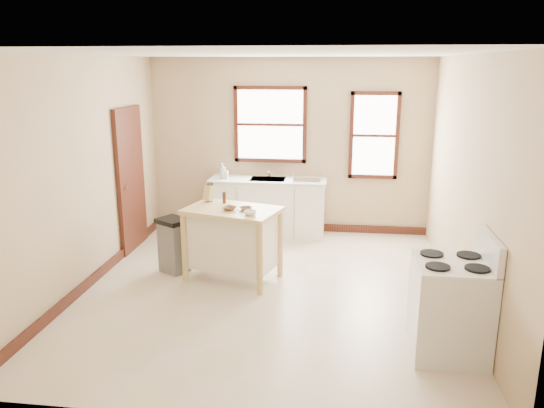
{
  "coord_description": "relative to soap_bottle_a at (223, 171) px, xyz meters",
  "views": [
    {
      "loc": [
        0.82,
        -5.98,
        2.68
      ],
      "look_at": [
        -0.0,
        0.4,
        0.99
      ],
      "focal_mm": 35.0,
      "sensor_mm": 36.0,
      "label": 1
    }
  ],
  "objects": [
    {
      "name": "floor",
      "position": [
        1.02,
        -2.14,
        -1.04
      ],
      "size": [
        5.0,
        5.0,
        0.0
      ],
      "primitive_type": "plane",
      "color": "beige",
      "rests_on": "ground"
    },
    {
      "name": "ceiling",
      "position": [
        1.02,
        -2.14,
        1.76
      ],
      "size": [
        5.0,
        5.0,
        0.0
      ],
      "primitive_type": "plane",
      "rotation": [
        3.14,
        0.0,
        0.0
      ],
      "color": "white",
      "rests_on": "ground"
    },
    {
      "name": "wall_back",
      "position": [
        1.02,
        0.36,
        0.36
      ],
      "size": [
        4.5,
        0.04,
        2.8
      ],
      "primitive_type": "cube",
      "color": "tan",
      "rests_on": "ground"
    },
    {
      "name": "wall_left",
      "position": [
        -1.23,
        -2.14,
        0.36
      ],
      "size": [
        0.04,
        5.0,
        2.8
      ],
      "primitive_type": "cube",
      "color": "tan",
      "rests_on": "ground"
    },
    {
      "name": "wall_right",
      "position": [
        3.27,
        -2.14,
        0.36
      ],
      "size": [
        0.04,
        5.0,
        2.8
      ],
      "primitive_type": "cube",
      "color": "tan",
      "rests_on": "ground"
    },
    {
      "name": "window_main",
      "position": [
        0.72,
        0.34,
        0.71
      ],
      "size": [
        1.17,
        0.06,
        1.22
      ],
      "primitive_type": null,
      "color": "black",
      "rests_on": "wall_back"
    },
    {
      "name": "window_side",
      "position": [
        2.37,
        0.34,
        0.56
      ],
      "size": [
        0.77,
        0.06,
        1.37
      ],
      "primitive_type": null,
      "color": "black",
      "rests_on": "wall_back"
    },
    {
      "name": "door_left",
      "position": [
        -1.19,
        -0.84,
        0.01
      ],
      "size": [
        0.06,
        0.9,
        2.1
      ],
      "primitive_type": "cube",
      "color": "black",
      "rests_on": "ground"
    },
    {
      "name": "baseboard_back",
      "position": [
        1.02,
        0.33,
        -0.98
      ],
      "size": [
        4.5,
        0.04,
        0.12
      ],
      "primitive_type": "cube",
      "color": "black",
      "rests_on": "ground"
    },
    {
      "name": "baseboard_left",
      "position": [
        -1.2,
        -2.14,
        -0.98
      ],
      "size": [
        0.04,
        5.0,
        0.12
      ],
      "primitive_type": "cube",
      "color": "black",
      "rests_on": "ground"
    },
    {
      "name": "sink_counter",
      "position": [
        0.72,
        0.06,
        -0.58
      ],
      "size": [
        1.86,
        0.62,
        0.92
      ],
      "primitive_type": null,
      "color": "white",
      "rests_on": "ground"
    },
    {
      "name": "faucet",
      "position": [
        0.72,
        0.24,
        -0.01
      ],
      "size": [
        0.03,
        0.03,
        0.22
      ],
      "primitive_type": "cylinder",
      "color": "silver",
      "rests_on": "sink_counter"
    },
    {
      "name": "soap_bottle_a",
      "position": [
        0.0,
        0.0,
        0.0
      ],
      "size": [
        0.12,
        0.12,
        0.25
      ],
      "primitive_type": "imported",
      "rotation": [
        0.0,
        0.0,
        -0.35
      ],
      "color": "#B2B2B2",
      "rests_on": "sink_counter"
    },
    {
      "name": "soap_bottle_b",
      "position": [
        0.04,
        0.01,
        -0.03
      ],
      "size": [
        0.08,
        0.08,
        0.18
      ],
      "primitive_type": "imported",
      "rotation": [
        0.0,
        0.0,
        0.0
      ],
      "color": "#B2B2B2",
      "rests_on": "sink_counter"
    },
    {
      "name": "dish_rack",
      "position": [
        1.35,
        0.0,
        -0.07
      ],
      "size": [
        0.52,
        0.46,
        0.11
      ],
      "primitive_type": null,
      "rotation": [
        0.0,
        0.0,
        0.39
      ],
      "color": "silver",
      "rests_on": "sink_counter"
    },
    {
      "name": "kitchen_island",
      "position": [
        0.53,
        -1.84,
        -0.58
      ],
      "size": [
        1.3,
        1.02,
        0.94
      ],
      "primitive_type": null,
      "rotation": [
        0.0,
        0.0,
        -0.28
      ],
      "color": "tan",
      "rests_on": "ground"
    },
    {
      "name": "knife_block",
      "position": [
        0.15,
        -1.52,
        -0.01
      ],
      "size": [
        0.13,
        0.13,
        0.2
      ],
      "primitive_type": null,
      "rotation": [
        0.0,
        0.0,
        -0.44
      ],
      "color": "tan",
      "rests_on": "kitchen_island"
    },
    {
      "name": "pepper_grinder",
      "position": [
        0.37,
        -1.58,
        -0.03
      ],
      "size": [
        0.04,
        0.04,
        0.15
      ],
      "primitive_type": "cylinder",
      "rotation": [
        0.0,
        0.0,
        -0.02
      ],
      "color": "#3D2310",
      "rests_on": "kitchen_island"
    },
    {
      "name": "bowl_a",
      "position": [
        0.51,
        -1.91,
        -0.09
      ],
      "size": [
        0.22,
        0.22,
        0.04
      ],
      "primitive_type": "imported",
      "rotation": [
        0.0,
        0.0,
        -0.41
      ],
      "color": "brown",
      "rests_on": "kitchen_island"
    },
    {
      "name": "bowl_b",
      "position": [
        0.71,
        -1.89,
        -0.09
      ],
      "size": [
        0.21,
        0.21,
        0.04
      ],
      "primitive_type": "imported",
      "rotation": [
        0.0,
        0.0,
        0.54
      ],
      "color": "brown",
      "rests_on": "kitchen_island"
    },
    {
      "name": "bowl_c",
      "position": [
        0.8,
        -2.09,
        -0.08
      ],
      "size": [
        0.16,
        0.16,
        0.05
      ],
      "primitive_type": "imported",
      "rotation": [
        0.0,
        0.0,
        -0.04
      ],
      "color": "white",
      "rests_on": "kitchen_island"
    },
    {
      "name": "trash_bin",
      "position": [
        -0.3,
        -1.7,
        -0.68
      ],
      "size": [
        0.49,
        0.47,
        0.73
      ],
      "primitive_type": null,
      "rotation": [
        0.0,
        0.0,
        -0.55
      ],
      "color": "slate",
      "rests_on": "ground"
    },
    {
      "name": "gas_stove",
      "position": [
        2.92,
        -3.35,
        -0.45
      ],
      "size": [
        0.74,
        0.75,
        1.19
      ],
      "primitive_type": null,
      "color": "silver",
      "rests_on": "ground"
    }
  ]
}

